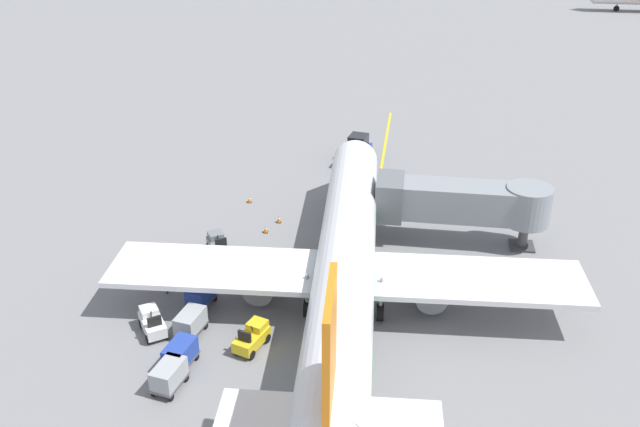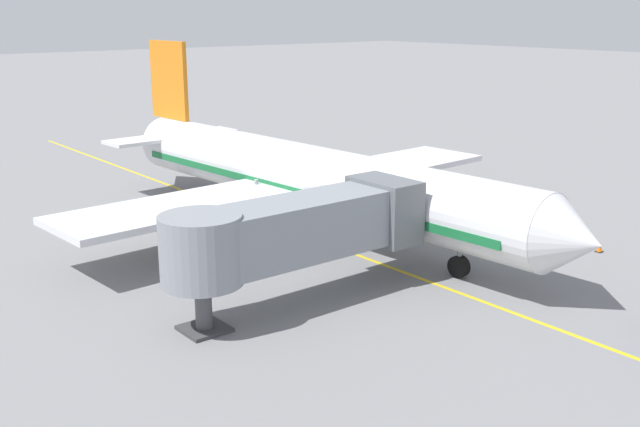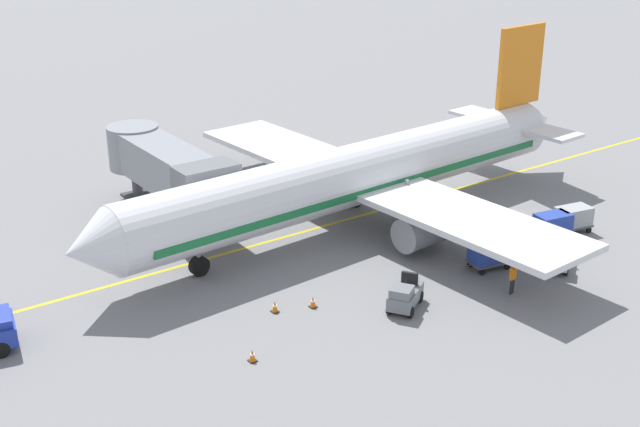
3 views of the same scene
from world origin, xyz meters
TOP-DOWN VIEW (x-y plane):
  - ground_plane at (0.00, 0.00)m, footprint 400.00×400.00m
  - gate_lead_in_line at (0.00, 0.00)m, footprint 0.24×80.00m
  - parked_airliner at (-0.90, 1.07)m, footprint 30.27×37.34m
  - jet_bridge at (6.66, 10.25)m, footprint 12.74×3.50m
  - baggage_tug_lead at (-5.81, -4.37)m, footprint 1.96×2.75m
  - baggage_tug_trailing at (-10.84, 6.02)m, footprint 2.35×2.75m
  - baggage_tug_spare at (-12.20, -3.84)m, footprint 2.42×2.74m
  - baggage_cart_front at (-10.06, -0.74)m, footprint 1.70×2.98m
  - baggage_cart_second_in_train at (-9.79, -3.73)m, footprint 1.70×2.98m
  - baggage_cart_third_in_train at (-9.43, -6.70)m, footprint 1.70×2.98m
  - baggage_cart_tail_end at (-9.44, -8.56)m, footprint 1.70×2.98m
  - ground_crew_wing_walker at (-12.85, 0.50)m, footprint 0.34×0.72m
  - safety_cone_nose_left at (-8.11, 9.64)m, footprint 0.36×0.36m
  - safety_cone_nose_right at (-10.63, 14.68)m, footprint 0.36×0.36m
  - safety_cone_wing_tip at (-7.42, 11.45)m, footprint 0.36×0.36m

SIDE VIEW (x-z plane):
  - ground_plane at x=0.00m, z-range 0.00..0.00m
  - gate_lead_in_line at x=0.00m, z-range 0.00..0.01m
  - safety_cone_nose_left at x=-8.11m, z-range -0.01..0.58m
  - safety_cone_nose_right at x=-10.63m, z-range -0.01..0.58m
  - safety_cone_wing_tip at x=-7.42m, z-range -0.01..0.58m
  - baggage_tug_lead at x=-5.81m, z-range -0.10..1.52m
  - baggage_tug_trailing at x=-10.84m, z-range -0.10..1.52m
  - baggage_tug_spare at x=-12.20m, z-range -0.10..1.52m
  - baggage_cart_front at x=-10.06m, z-range 0.16..1.74m
  - baggage_cart_second_in_train at x=-9.79m, z-range 0.16..1.74m
  - baggage_cart_third_in_train at x=-9.43m, z-range 0.16..1.74m
  - baggage_cart_tail_end at x=-9.44m, z-range 0.16..1.74m
  - ground_crew_wing_walker at x=-12.85m, z-range 0.11..1.80m
  - parked_airliner at x=-0.90m, z-range -2.13..8.50m
  - jet_bridge at x=6.66m, z-range 0.96..5.94m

